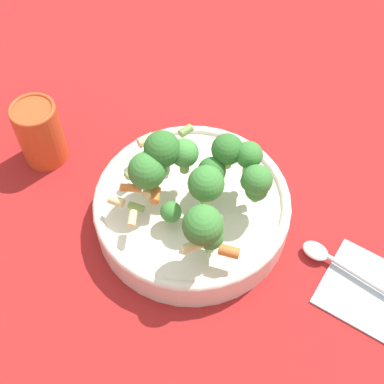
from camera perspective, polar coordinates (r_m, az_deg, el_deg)
ground_plane at (r=0.75m, az=0.00°, el=-2.87°), size 3.00×3.00×0.00m
bowl at (r=0.72m, az=0.00°, el=-1.69°), size 0.26×0.26×0.05m
pasta_salad at (r=0.65m, az=0.61°, el=1.36°), size 0.19×0.19×0.10m
cup at (r=0.81m, az=-15.95°, el=6.16°), size 0.07×0.07×0.10m
spoon at (r=0.73m, az=15.94°, el=-7.66°), size 0.18×0.08×0.01m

